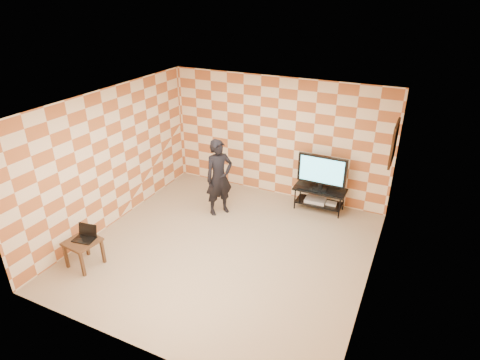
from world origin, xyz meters
name	(u,v)px	position (x,y,z in m)	size (l,w,h in m)	color
floor	(226,249)	(0.00, 0.00, 0.00)	(5.00, 5.00, 0.00)	tan
wall_back	(277,138)	(0.00, 2.50, 1.35)	(5.00, 0.02, 2.70)	beige
wall_front	(128,267)	(0.00, -2.50, 1.35)	(5.00, 0.02, 2.70)	beige
wall_left	(111,159)	(-2.50, 0.00, 1.35)	(0.02, 5.00, 2.70)	beige
wall_right	(377,216)	(2.50, 0.00, 1.35)	(0.02, 5.00, 2.70)	beige
ceiling	(223,105)	(0.00, 0.00, 2.70)	(5.00, 5.00, 0.02)	white
wall_art	(394,143)	(2.47, 1.55, 1.95)	(0.04, 0.72, 0.72)	black
tv_stand	(320,194)	(1.14, 2.17, 0.37)	(1.09, 0.49, 0.50)	black
tv	(322,171)	(1.14, 2.16, 0.91)	(1.03, 0.20, 0.74)	black
dvd_player	(315,200)	(1.06, 2.16, 0.21)	(0.43, 0.31, 0.07)	silver
game_console	(331,203)	(1.40, 2.17, 0.20)	(0.22, 0.16, 0.05)	silver
side_table	(83,245)	(-1.98, -1.46, 0.41)	(0.57, 0.57, 0.50)	#3E2819
laptop	(86,236)	(-1.97, -1.37, 0.55)	(0.39, 0.33, 0.23)	black
person	(219,178)	(-0.73, 1.14, 0.82)	(0.60, 0.39, 1.64)	black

